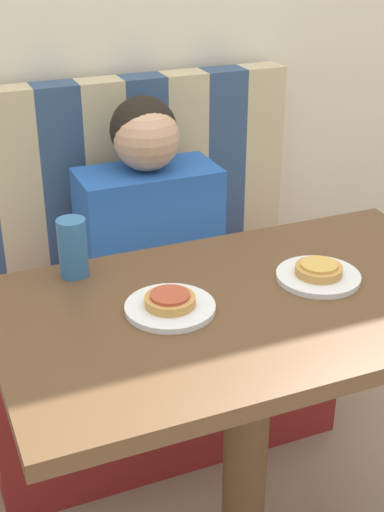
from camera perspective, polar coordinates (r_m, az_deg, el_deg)
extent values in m
cube|color=maroon|center=(2.21, -3.14, -8.61)|extent=(1.01, 0.51, 0.44)
cube|color=tan|center=(2.08, -13.73, 4.74)|extent=(0.13, 0.09, 0.61)
cube|color=navy|center=(2.10, -10.34, 5.29)|extent=(0.13, 0.09, 0.61)
cube|color=tan|center=(2.13, -7.02, 5.80)|extent=(0.13, 0.09, 0.61)
cube|color=navy|center=(2.16, -3.79, 6.28)|extent=(0.13, 0.09, 0.61)
cube|color=tan|center=(2.20, -0.66, 6.73)|extent=(0.13, 0.09, 0.61)
cube|color=navy|center=(2.25, 2.34, 7.14)|extent=(0.13, 0.09, 0.61)
cube|color=tan|center=(2.30, 5.22, 7.52)|extent=(0.13, 0.09, 0.61)
cube|color=brown|center=(1.44, 4.79, -4.05)|extent=(1.02, 0.60, 0.03)
cylinder|color=brown|center=(1.67, 4.27, -15.68)|extent=(0.10, 0.10, 0.74)
cube|color=#2356B2|center=(2.00, -3.43, 1.42)|extent=(0.38, 0.19, 0.41)
sphere|color=tan|center=(1.89, -3.67, 9.41)|extent=(0.18, 0.18, 0.18)
sphere|color=black|center=(1.91, -3.91, 10.04)|extent=(0.18, 0.18, 0.18)
cylinder|color=white|center=(1.38, -1.77, -4.14)|extent=(0.18, 0.18, 0.01)
cylinder|color=white|center=(1.52, 10.06, -1.62)|extent=(0.18, 0.18, 0.01)
cylinder|color=#C68E47|center=(1.37, -1.77, -3.60)|extent=(0.10, 0.10, 0.02)
cylinder|color=#AD472D|center=(1.37, -1.78, -3.16)|extent=(0.08, 0.08, 0.01)
cylinder|color=#C68E47|center=(1.51, 10.10, -1.12)|extent=(0.10, 0.10, 0.02)
cylinder|color=gold|center=(1.50, 10.14, -0.71)|extent=(0.08, 0.08, 0.01)
cylinder|color=#2D669E|center=(1.51, -9.52, 0.66)|extent=(0.06, 0.06, 0.13)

